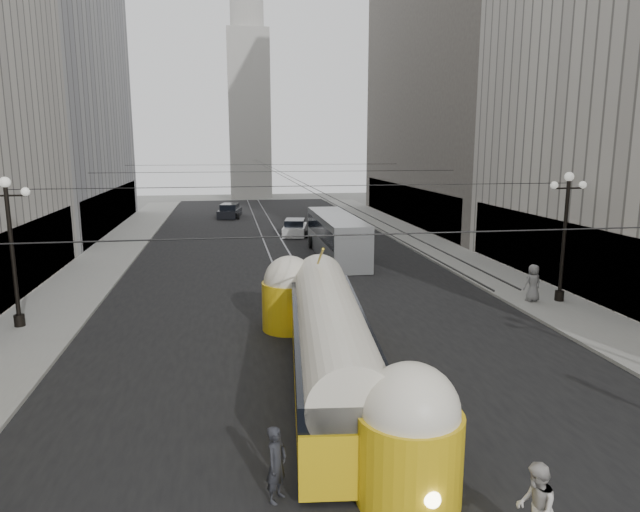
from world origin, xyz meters
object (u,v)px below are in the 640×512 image
object	(u,v)px
city_bus	(337,235)
pedestrian_crossing_a	(277,464)
pedestrian_crossing_b	(535,508)
pedestrian_sidewalk_right	(533,283)
streetcar	(330,341)

from	to	relation	value
city_bus	pedestrian_crossing_a	xyz separation A→B (m)	(-6.58, -27.11, -0.75)
pedestrian_crossing_b	pedestrian_sidewalk_right	xyz separation A→B (m)	(9.16, 16.32, 0.16)
pedestrian_sidewalk_right	pedestrian_crossing_b	bearing A→B (deg)	51.31
city_bus	pedestrian_sidewalk_right	xyz separation A→B (m)	(7.36, -13.23, -0.54)
streetcar	pedestrian_crossing_b	size ratio (longest dim) A/B	8.08
city_bus	pedestrian_crossing_a	size ratio (longest dim) A/B	6.65
pedestrian_crossing_b	pedestrian_sidewalk_right	size ratio (longest dim) A/B	0.99
streetcar	pedestrian_crossing_a	bearing A→B (deg)	-111.44
city_bus	pedestrian_sidewalk_right	distance (m)	15.15
streetcar	city_bus	bearing A→B (deg)	78.54
pedestrian_crossing_a	pedestrian_crossing_b	size ratio (longest dim) A/B	0.95
city_bus	pedestrian_sidewalk_right	world-z (taller)	city_bus
streetcar	city_bus	world-z (taller)	streetcar
pedestrian_sidewalk_right	pedestrian_crossing_a	bearing A→B (deg)	35.50
streetcar	pedestrian_crossing_a	distance (m)	6.18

